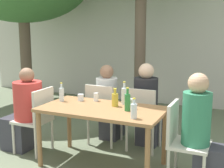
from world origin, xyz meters
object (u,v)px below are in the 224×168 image
at_px(water_bottle_4, 62,94).
at_px(patio_chair_1, 182,137).
at_px(water_bottle_1, 134,111).
at_px(drinking_glass_1, 96,97).
at_px(oil_cruet_2, 115,99).
at_px(patio_chair_3, 142,115).
at_px(patio_chair_0, 37,116).
at_px(person_seated_2, 109,107).
at_px(person_seated_0, 24,113).
at_px(patio_chair_2, 103,110).
at_px(drinking_glass_0, 81,97).
at_px(person_seated_1, 204,137).
at_px(dining_table_front, 102,114).
at_px(water_bottle_3, 124,96).
at_px(green_bottle_0, 127,102).
at_px(drinking_glass_2, 132,104).
at_px(person_seated_3, 147,109).

bearing_deg(water_bottle_4, patio_chair_1, -3.04).
distance_m(water_bottle_1, drinking_glass_1, 0.93).
bearing_deg(oil_cruet_2, patio_chair_3, 69.23).
height_order(patio_chair_0, person_seated_2, person_seated_2).
relative_size(person_seated_0, drinking_glass_1, 10.69).
distance_m(patio_chair_2, water_bottle_1, 1.27).
xyz_separation_m(patio_chair_3, drinking_glass_0, (-0.74, -0.43, 0.28)).
xyz_separation_m(patio_chair_2, person_seated_1, (1.55, -0.64, 0.04)).
height_order(dining_table_front, water_bottle_3, water_bottle_3).
relative_size(patio_chair_0, person_seated_1, 0.72).
bearing_deg(dining_table_front, water_bottle_1, -27.03).
bearing_deg(drinking_glass_1, green_bottle_0, -26.48).
bearing_deg(dining_table_front, patio_chair_0, 180.00).
relative_size(patio_chair_2, drinking_glass_2, 7.23).
bearing_deg(oil_cruet_2, patio_chair_1, -8.67).
height_order(patio_chair_3, oil_cruet_2, oil_cruet_2).
bearing_deg(person_seated_3, water_bottle_1, 100.36).
bearing_deg(dining_table_front, patio_chair_2, 115.58).
bearing_deg(patio_chair_0, person_seated_3, 123.75).
xyz_separation_m(dining_table_front, person_seated_3, (0.31, 0.88, -0.11)).
height_order(patio_chair_0, drinking_glass_2, patio_chair_0).
bearing_deg(patio_chair_2, water_bottle_4, 58.38).
bearing_deg(person_seated_3, water_bottle_4, 39.43).
bearing_deg(patio_chair_1, green_bottle_0, 89.97).
bearing_deg(person_seated_2, water_bottle_4, 66.72).
xyz_separation_m(person_seated_3, drinking_glass_2, (0.05, -0.77, 0.26)).
bearing_deg(patio_chair_3, water_bottle_1, 102.94).
xyz_separation_m(person_seated_0, water_bottle_1, (1.75, -0.26, 0.30)).
bearing_deg(drinking_glass_0, water_bottle_1, -26.76).
xyz_separation_m(patio_chair_1, water_bottle_3, (-0.82, 0.28, 0.35)).
relative_size(patio_chair_3, water_bottle_3, 3.08).
bearing_deg(oil_cruet_2, drinking_glass_2, -7.21).
distance_m(patio_chair_0, person_seated_3, 1.58).
xyz_separation_m(patio_chair_0, water_bottle_4, (0.35, 0.09, 0.33)).
relative_size(dining_table_front, person_seated_2, 1.29).
bearing_deg(drinking_glass_2, patio_chair_0, -175.58).
distance_m(patio_chair_0, drinking_glass_0, 0.68).
bearing_deg(green_bottle_0, dining_table_front, -179.95).
xyz_separation_m(person_seated_1, oil_cruet_2, (-1.12, 0.14, 0.28)).
bearing_deg(person_seated_0, person_seated_2, 133.67).
bearing_deg(water_bottle_4, person_seated_2, 66.72).
distance_m(patio_chair_3, green_bottle_0, 0.73).
distance_m(person_seated_3, water_bottle_3, 0.69).
height_order(water_bottle_1, drinking_glass_2, water_bottle_1).
relative_size(oil_cruet_2, water_bottle_3, 0.77).
relative_size(green_bottle_0, drinking_glass_2, 2.24).
xyz_separation_m(person_seated_0, water_bottle_4, (0.58, 0.09, 0.31)).
height_order(patio_chair_3, drinking_glass_1, patio_chair_3).
height_order(person_seated_0, water_bottle_3, person_seated_0).
xyz_separation_m(oil_cruet_2, drinking_glass_2, (0.24, -0.03, -0.03)).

